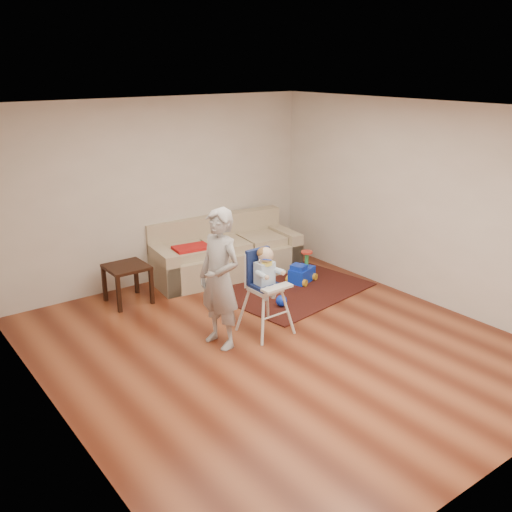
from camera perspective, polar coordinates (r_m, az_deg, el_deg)
ground at (r=6.78m, az=2.05°, el=-8.91°), size 5.50×5.50×0.00m
room_envelope at (r=6.54m, az=-0.66°, el=7.56°), size 5.04×5.52×2.72m
sofa at (r=8.77m, az=-3.13°, el=0.81°), size 2.38×1.20×0.88m
side_table at (r=8.02m, az=-12.70°, el=-2.74°), size 0.54×0.54×0.54m
area_rug at (r=8.36m, az=3.67°, el=-3.29°), size 2.27×1.84×0.02m
ride_on_toy at (r=8.56m, az=4.62°, el=-1.14°), size 0.48×0.40×0.44m
toy_ball at (r=7.73m, az=2.56°, el=-4.49°), size 0.15×0.15×0.15m
high_chair at (r=6.87m, az=0.94°, el=-3.61°), size 0.52×0.52×1.10m
adult at (r=6.48m, az=-3.65°, el=-2.31°), size 0.48×0.65×1.64m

